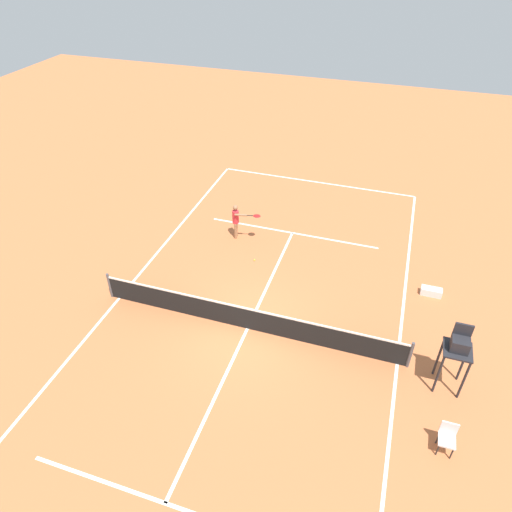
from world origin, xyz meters
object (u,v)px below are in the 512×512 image
at_px(courtside_chair_near, 447,437).
at_px(tennis_ball, 254,260).
at_px(equipment_bag, 431,292).
at_px(umpire_chair, 458,349).
at_px(player_serving, 237,219).

bearing_deg(courtside_chair_near, tennis_ball, -40.41).
bearing_deg(tennis_ball, equipment_bag, -179.50).
bearing_deg(umpire_chair, tennis_ball, -28.83).
relative_size(tennis_ball, courtside_chair_near, 0.07).
bearing_deg(equipment_bag, umpire_chair, 96.91).
distance_m(tennis_ball, umpire_chair, 8.68).
distance_m(tennis_ball, equipment_bag, 6.97).
height_order(umpire_chair, courtside_chair_near, umpire_chair).
distance_m(player_serving, equipment_bag, 8.37).
relative_size(courtside_chair_near, equipment_bag, 1.25).
xyz_separation_m(player_serving, tennis_ball, (-1.26, 1.39, -0.92)).
relative_size(player_serving, umpire_chair, 0.67).
relative_size(tennis_ball, equipment_bag, 0.09).
relative_size(player_serving, courtside_chair_near, 1.70).
distance_m(tennis_ball, courtside_chair_near, 9.77).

